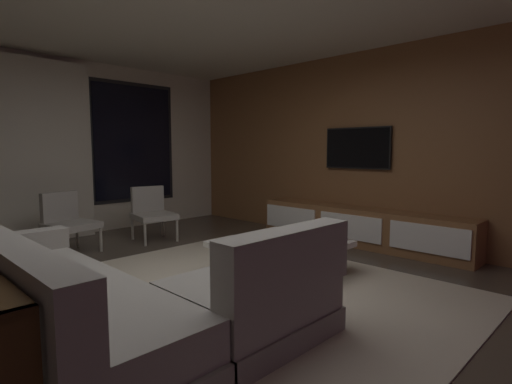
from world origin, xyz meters
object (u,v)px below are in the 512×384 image
(accent_chair_by_curtain, at_px, (67,219))
(media_console, at_px, (361,228))
(coffee_table, at_px, (280,257))
(mounted_tv, at_px, (357,148))
(sectional_couch, at_px, (112,303))
(book_stack_on_coffee_table, at_px, (300,238))
(accent_chair_near_window, at_px, (152,210))

(accent_chair_by_curtain, xyz_separation_m, media_console, (2.99, -2.52, -0.18))
(coffee_table, distance_m, mounted_tv, 2.28)
(media_console, bearing_deg, coffee_table, -178.54)
(sectional_couch, relative_size, book_stack_on_coffee_table, 8.36)
(accent_chair_near_window, height_order, accent_chair_by_curtain, same)
(coffee_table, xyz_separation_m, accent_chair_near_window, (-0.07, 2.45, 0.25))
(accent_chair_by_curtain, relative_size, mounted_tv, 0.77)
(sectional_couch, height_order, accent_chair_near_window, sectional_couch)
(accent_chair_by_curtain, height_order, media_console, accent_chair_by_curtain)
(sectional_couch, relative_size, mounted_tv, 2.47)
(coffee_table, relative_size, media_console, 0.37)
(coffee_table, height_order, book_stack_on_coffee_table, book_stack_on_coffee_table)
(sectional_couch, xyz_separation_m, mounted_tv, (3.90, 0.44, 1.06))
(sectional_couch, relative_size, accent_chair_by_curtain, 3.21)
(sectional_couch, distance_m, accent_chair_near_window, 3.26)
(accent_chair_by_curtain, distance_m, mounted_tv, 4.04)
(mounted_tv, bearing_deg, accent_chair_near_window, 132.34)
(coffee_table, relative_size, accent_chair_by_curtain, 1.49)
(coffee_table, distance_m, accent_chair_by_curtain, 2.86)
(accent_chair_near_window, height_order, mounted_tv, mounted_tv)
(coffee_table, height_order, media_console, media_console)
(book_stack_on_coffee_table, distance_m, accent_chair_by_curtain, 3.04)
(sectional_couch, height_order, accent_chair_by_curtain, sectional_couch)
(book_stack_on_coffee_table, height_order, media_console, media_console)
(book_stack_on_coffee_table, bearing_deg, accent_chair_near_window, 95.29)
(coffee_table, bearing_deg, media_console, 1.46)
(accent_chair_by_curtain, relative_size, media_console, 0.25)
(book_stack_on_coffee_table, distance_m, accent_chair_near_window, 2.60)
(coffee_table, bearing_deg, sectional_couch, -174.16)
(sectional_couch, xyz_separation_m, accent_chair_near_window, (1.89, 2.65, 0.14))
(media_console, bearing_deg, mounted_tv, 47.52)
(book_stack_on_coffee_table, distance_m, mounted_tv, 2.05)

